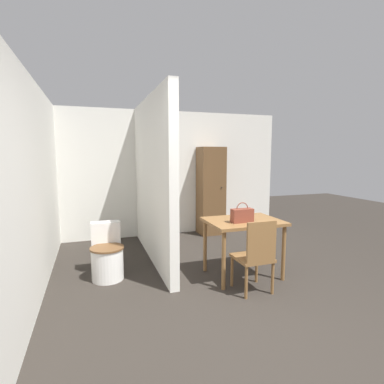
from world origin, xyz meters
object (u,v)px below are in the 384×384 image
(dining_table, at_px, (243,227))
(wooden_cabinet, at_px, (211,191))
(toilet, at_px, (107,256))
(handbag, at_px, (242,215))
(wooden_chair, at_px, (256,254))

(dining_table, height_order, wooden_cabinet, wooden_cabinet)
(toilet, height_order, handbag, handbag)
(handbag, distance_m, wooden_cabinet, 2.34)
(handbag, bearing_deg, wooden_cabinet, 77.61)
(wooden_chair, relative_size, toilet, 1.25)
(handbag, xyz_separation_m, wooden_cabinet, (0.50, 2.28, 0.03))
(wooden_cabinet, bearing_deg, dining_table, -100.95)
(toilet, distance_m, wooden_cabinet, 2.79)
(handbag, bearing_deg, toilet, 159.37)
(handbag, bearing_deg, wooden_chair, -93.81)
(dining_table, bearing_deg, toilet, 163.49)
(dining_table, bearing_deg, wooden_chair, -101.96)
(wooden_chair, relative_size, wooden_cabinet, 0.50)
(toilet, bearing_deg, wooden_chair, -32.00)
(toilet, relative_size, handbag, 2.51)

